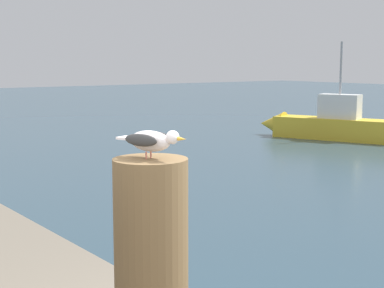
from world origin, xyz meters
The scene contains 3 objects.
mooring_post centered at (-0.81, -0.59, 1.77)m, with size 0.36×0.36×1.06m, color brown.
seagull centered at (-0.80, -0.59, 2.39)m, with size 0.38×0.20×0.14m.
boat_yellow centered at (-12.73, 14.50, 0.51)m, with size 5.15×2.75×3.50m.
Camera 1 is at (1.59, -2.13, 2.76)m, focal length 56.30 mm.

